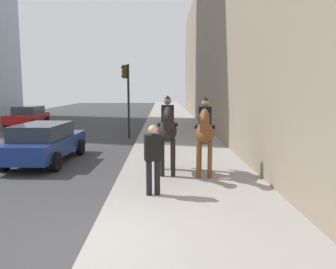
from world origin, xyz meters
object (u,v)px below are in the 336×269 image
mounted_horse_near (168,130)px  mounted_horse_far (205,132)px  traffic_light_near_curb (127,89)px  car_near_lane (45,142)px  car_mid_lane (28,116)px  pedestrian_greeting (153,155)px

mounted_horse_near → mounted_horse_far: 1.11m
traffic_light_near_curb → car_near_lane: bearing=159.0°
mounted_horse_far → traffic_light_near_curb: (8.51, 3.15, 1.24)m
mounted_horse_near → car_mid_lane: mounted_horse_near is taller
mounted_horse_near → mounted_horse_far: (-0.21, -1.09, -0.04)m
mounted_horse_near → pedestrian_greeting: mounted_horse_near is taller
mounted_horse_far → traffic_light_near_curb: bearing=-151.7°
mounted_horse_far → pedestrian_greeting: 2.47m
mounted_horse_near → car_mid_lane: (14.26, 9.69, -0.69)m
mounted_horse_near → car_near_lane: 4.96m
mounted_horse_near → car_near_lane: bearing=-115.6°
mounted_horse_near → car_near_lane: mounted_horse_near is taller
mounted_horse_far → car_near_lane: size_ratio=0.50×
mounted_horse_near → pedestrian_greeting: 2.23m
pedestrian_greeting → traffic_light_near_curb: size_ratio=0.43×
mounted_horse_near → pedestrian_greeting: bearing=-9.6°
pedestrian_greeting → car_mid_lane: pedestrian_greeting is taller
car_mid_lane → mounted_horse_far: bearing=37.0°
pedestrian_greeting → car_near_lane: (4.32, 4.03, -0.34)m
mounted_horse_near → mounted_horse_far: mounted_horse_near is taller
mounted_horse_near → car_mid_lane: bearing=-145.4°
mounted_horse_near → car_near_lane: size_ratio=0.51×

